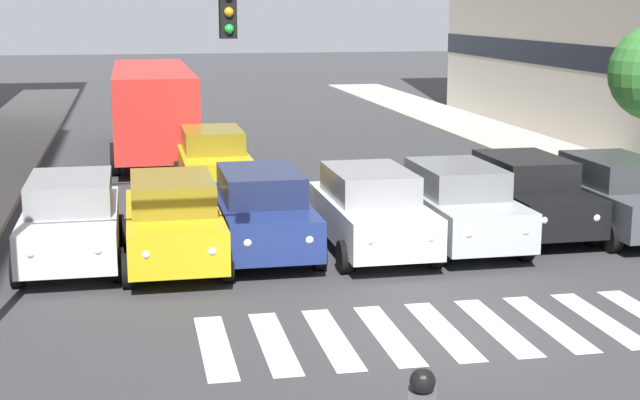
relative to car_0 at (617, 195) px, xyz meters
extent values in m
plane|color=#38383A|center=(5.91, 5.41, -0.89)|extent=(180.00, 180.00, 0.00)
cube|color=silver|center=(3.21, 5.41, -0.88)|extent=(0.45, 2.80, 0.01)
cube|color=silver|center=(4.11, 5.41, -0.88)|extent=(0.45, 2.80, 0.01)
cube|color=silver|center=(5.01, 5.41, -0.88)|extent=(0.45, 2.80, 0.01)
cube|color=silver|center=(5.91, 5.41, -0.88)|extent=(0.45, 2.80, 0.01)
cube|color=silver|center=(6.81, 5.41, -0.88)|extent=(0.45, 2.80, 0.01)
cube|color=silver|center=(7.71, 5.41, -0.88)|extent=(0.45, 2.80, 0.01)
cube|color=silver|center=(8.61, 5.41, -0.88)|extent=(0.45, 2.80, 0.01)
cube|color=silver|center=(9.51, 5.41, -0.88)|extent=(0.45, 2.80, 0.01)
cube|color=#474C51|center=(0.00, 0.05, -0.17)|extent=(1.80, 4.40, 0.80)
cube|color=#343639|center=(0.00, -0.15, 0.53)|extent=(1.58, 2.46, 0.60)
cylinder|color=black|center=(0.90, 1.50, -0.57)|extent=(0.22, 0.64, 0.64)
cylinder|color=black|center=(-0.90, -1.40, -0.57)|extent=(0.22, 0.64, 0.64)
cylinder|color=black|center=(0.90, -1.40, -0.57)|extent=(0.22, 0.64, 0.64)
cube|color=black|center=(1.95, -0.48, -0.17)|extent=(1.80, 4.40, 0.80)
cube|color=black|center=(1.95, -0.68, 0.53)|extent=(1.58, 2.46, 0.60)
cylinder|color=black|center=(1.05, 0.97, -0.57)|extent=(0.22, 0.64, 0.64)
cylinder|color=black|center=(2.85, 0.97, -0.57)|extent=(0.22, 0.64, 0.64)
cylinder|color=black|center=(1.05, -1.93, -0.57)|extent=(0.22, 0.64, 0.64)
cylinder|color=black|center=(2.85, -1.93, -0.57)|extent=(0.22, 0.64, 0.64)
sphere|color=white|center=(1.37, 1.67, -0.09)|extent=(0.18, 0.18, 0.18)
sphere|color=white|center=(2.52, 1.67, -0.09)|extent=(0.18, 0.18, 0.18)
cube|color=#B2B7BC|center=(3.84, 0.30, -0.17)|extent=(1.80, 4.40, 0.80)
cube|color=slate|center=(3.84, 0.10, 0.53)|extent=(1.58, 2.46, 0.60)
cylinder|color=black|center=(2.94, 1.76, -0.57)|extent=(0.22, 0.64, 0.64)
cylinder|color=black|center=(4.74, 1.76, -0.57)|extent=(0.22, 0.64, 0.64)
cylinder|color=black|center=(2.94, -1.15, -0.57)|extent=(0.22, 0.64, 0.64)
cylinder|color=black|center=(4.74, -1.15, -0.57)|extent=(0.22, 0.64, 0.64)
sphere|color=white|center=(3.27, 2.45, -0.09)|extent=(0.18, 0.18, 0.18)
sphere|color=white|center=(4.42, 2.45, -0.09)|extent=(0.18, 0.18, 0.18)
cube|color=silver|center=(5.80, 0.45, -0.17)|extent=(1.80, 4.40, 0.80)
cube|color=gray|center=(5.80, 0.25, 0.53)|extent=(1.58, 2.46, 0.60)
cylinder|color=black|center=(4.90, 1.91, -0.57)|extent=(0.22, 0.64, 0.64)
cylinder|color=black|center=(6.70, 1.91, -0.57)|extent=(0.22, 0.64, 0.64)
cylinder|color=black|center=(4.90, -1.00, -0.57)|extent=(0.22, 0.64, 0.64)
cylinder|color=black|center=(6.70, -1.00, -0.57)|extent=(0.22, 0.64, 0.64)
sphere|color=white|center=(5.22, 2.60, -0.09)|extent=(0.18, 0.18, 0.18)
sphere|color=white|center=(6.38, 2.60, -0.09)|extent=(0.18, 0.18, 0.18)
cube|color=navy|center=(8.04, 0.15, -0.17)|extent=(1.80, 4.40, 0.80)
cube|color=#1D2547|center=(8.04, -0.05, 0.53)|extent=(1.58, 2.46, 0.60)
cylinder|color=black|center=(7.14, 1.60, -0.57)|extent=(0.22, 0.64, 0.64)
cylinder|color=black|center=(8.94, 1.60, -0.57)|extent=(0.22, 0.64, 0.64)
cylinder|color=black|center=(7.14, -1.30, -0.57)|extent=(0.22, 0.64, 0.64)
cylinder|color=black|center=(8.94, -1.30, -0.57)|extent=(0.22, 0.64, 0.64)
sphere|color=white|center=(7.46, 2.30, -0.09)|extent=(0.18, 0.18, 0.18)
sphere|color=white|center=(8.61, 2.30, -0.09)|extent=(0.18, 0.18, 0.18)
cube|color=gold|center=(9.88, 0.62, -0.17)|extent=(1.80, 4.40, 0.80)
cube|color=olive|center=(9.88, 0.42, 0.53)|extent=(1.58, 2.46, 0.60)
cylinder|color=black|center=(8.98, 2.07, -0.57)|extent=(0.22, 0.64, 0.64)
cylinder|color=black|center=(10.78, 2.07, -0.57)|extent=(0.22, 0.64, 0.64)
cylinder|color=black|center=(8.98, -0.83, -0.57)|extent=(0.22, 0.64, 0.64)
cylinder|color=black|center=(10.78, -0.83, -0.57)|extent=(0.22, 0.64, 0.64)
sphere|color=white|center=(9.30, 2.77, -0.09)|extent=(0.18, 0.18, 0.18)
sphere|color=white|center=(10.45, 2.77, -0.09)|extent=(0.18, 0.18, 0.18)
cube|color=silver|center=(11.85, 0.17, -0.17)|extent=(1.80, 4.40, 0.80)
cube|color=gray|center=(11.85, -0.03, 0.53)|extent=(1.58, 2.46, 0.60)
cylinder|color=black|center=(10.95, 1.62, -0.57)|extent=(0.22, 0.64, 0.64)
cylinder|color=black|center=(12.75, 1.62, -0.57)|extent=(0.22, 0.64, 0.64)
cylinder|color=black|center=(10.95, -1.28, -0.57)|extent=(0.22, 0.64, 0.64)
cylinder|color=black|center=(12.75, -1.28, -0.57)|extent=(0.22, 0.64, 0.64)
sphere|color=white|center=(11.28, 2.32, -0.09)|extent=(0.18, 0.18, 0.18)
sphere|color=white|center=(12.43, 2.32, -0.09)|extent=(0.18, 0.18, 0.18)
cube|color=gold|center=(8.43, -6.72, -0.17)|extent=(1.80, 4.40, 0.80)
cube|color=olive|center=(8.43, -6.92, 0.53)|extent=(1.58, 2.46, 0.60)
cylinder|color=black|center=(7.53, -5.27, -0.57)|extent=(0.22, 0.64, 0.64)
cylinder|color=black|center=(9.33, -5.27, -0.57)|extent=(0.22, 0.64, 0.64)
cylinder|color=black|center=(7.53, -8.18, -0.57)|extent=(0.22, 0.64, 0.64)
cylinder|color=black|center=(9.33, -8.18, -0.57)|extent=(0.22, 0.64, 0.64)
sphere|color=white|center=(7.85, -4.57, -0.09)|extent=(0.18, 0.18, 0.18)
sphere|color=white|center=(9.00, -4.57, -0.09)|extent=(0.18, 0.18, 0.18)
cube|color=red|center=(9.88, -13.51, 0.86)|extent=(2.50, 10.50, 2.50)
cube|color=black|center=(9.88, -13.51, 1.41)|extent=(2.52, 9.87, 0.80)
cylinder|color=black|center=(8.63, -9.83, -0.39)|extent=(0.28, 1.00, 1.00)
cylinder|color=black|center=(11.13, -9.83, -0.39)|extent=(0.28, 1.00, 1.00)
cylinder|color=black|center=(8.63, -16.66, -0.39)|extent=(0.28, 1.00, 1.00)
cylinder|color=black|center=(11.13, -16.66, -0.39)|extent=(0.28, 1.00, 1.00)
sphere|color=black|center=(7.92, 10.60, 0.55)|extent=(0.26, 0.26, 0.26)
cube|color=black|center=(9.17, 4.97, 4.06)|extent=(0.24, 0.28, 0.76)
sphere|color=orange|center=(9.17, 5.12, 4.06)|extent=(0.14, 0.14, 0.14)
sphere|color=green|center=(9.17, 5.12, 3.82)|extent=(0.14, 0.14, 0.14)
camera|label=1|loc=(10.61, 18.83, 4.15)|focal=52.62mm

